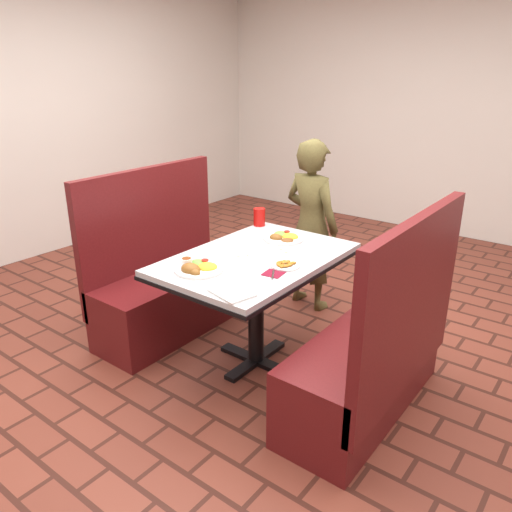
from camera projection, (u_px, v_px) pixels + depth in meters
name	position (u px, v px, depth m)	size (l,w,h in m)	color
room	(256.00, 49.00, 2.61)	(7.00, 7.04, 2.82)	brown
dining_table	(256.00, 271.00, 3.06)	(0.81, 1.21, 0.75)	silver
booth_bench_left	(169.00, 286.00, 3.63)	(0.47, 1.20, 1.17)	maroon
booth_bench_right	(372.00, 360.00, 2.72)	(0.47, 1.20, 1.17)	maroon
diner_person	(311.00, 225.00, 3.88)	(0.49, 0.32, 1.34)	brown
near_dinner_plate	(198.00, 266.00, 2.80)	(0.28, 0.28, 0.09)	white
far_dinner_plate	(284.00, 236.00, 3.30)	(0.27, 0.27, 0.07)	white
plantain_plate	(285.00, 265.00, 2.86)	(0.17, 0.17, 0.03)	white
maroon_napkin	(273.00, 274.00, 2.77)	(0.11, 0.11, 0.00)	maroon
spoon_utensil	(273.00, 275.00, 2.74)	(0.01, 0.13, 0.00)	silver
red_tumbler	(259.00, 217.00, 3.59)	(0.08, 0.08, 0.13)	#B90F0C
paper_napkin	(232.00, 293.00, 2.52)	(0.21, 0.16, 0.01)	silver
knife_utensil	(213.00, 271.00, 2.78)	(0.01, 0.16, 0.00)	silver
fork_utensil	(207.00, 269.00, 2.81)	(0.01, 0.14, 0.00)	silver
lettuce_shreds	(267.00, 254.00, 3.05)	(0.28, 0.32, 0.00)	#82BE4C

